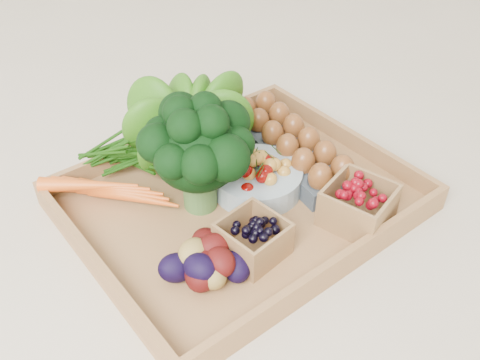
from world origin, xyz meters
TOP-DOWN VIEW (x-y plane):
  - ground at (0.00, 0.00)m, footprint 4.00×4.00m
  - tray at (0.00, 0.00)m, footprint 0.55×0.45m
  - carrots at (-0.17, 0.13)m, footprint 0.19×0.13m
  - lettuce at (0.01, 0.16)m, footprint 0.17×0.17m
  - broccoli at (-0.06, 0.03)m, footprint 0.19×0.19m
  - cherry_bowl at (0.04, 0.01)m, footprint 0.16×0.16m
  - egg_carton at (0.15, 0.04)m, footprint 0.15×0.31m
  - potatoes at (-0.14, -0.10)m, footprint 0.14×0.14m
  - punnet_blackberry at (-0.06, -0.11)m, footprint 0.10×0.10m
  - punnet_raspberry at (0.12, -0.16)m, footprint 0.12×0.12m

SIDE VIEW (x-z plane):
  - ground at x=0.00m, z-range 0.00..0.00m
  - tray at x=0.00m, z-range 0.00..0.01m
  - egg_carton at x=0.15m, z-range 0.01..0.05m
  - cherry_bowl at x=0.04m, z-range 0.01..0.06m
  - carrots at x=-0.17m, z-range 0.01..0.06m
  - punnet_blackberry at x=-0.06m, z-range 0.01..0.08m
  - punnet_raspberry at x=0.12m, z-range 0.01..0.08m
  - potatoes at x=-0.14m, z-range 0.01..0.09m
  - broccoli at x=-0.06m, z-range 0.02..0.16m
  - lettuce at x=0.01m, z-range 0.02..0.18m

